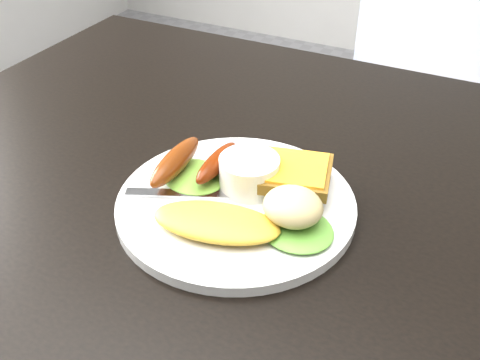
# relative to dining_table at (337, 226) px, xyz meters

# --- Properties ---
(dining_table) EXTENTS (1.20, 0.80, 0.04)m
(dining_table) POSITION_rel_dining_table_xyz_m (0.00, 0.00, 0.00)
(dining_table) COLOR black
(dining_table) RESTS_ON ground
(dining_chair) EXTENTS (0.50, 0.50, 0.05)m
(dining_chair) POSITION_rel_dining_table_xyz_m (-0.08, 0.80, -0.28)
(dining_chair) COLOR #A47863
(dining_chair) RESTS_ON ground
(plate) EXTENTS (0.26, 0.26, 0.01)m
(plate) POSITION_rel_dining_table_xyz_m (-0.10, -0.04, 0.03)
(plate) COLOR white
(plate) RESTS_ON dining_table
(lettuce_left) EXTENTS (0.09, 0.09, 0.01)m
(lettuce_left) POSITION_rel_dining_table_xyz_m (-0.16, -0.03, 0.04)
(lettuce_left) COLOR #519C23
(lettuce_left) RESTS_ON plate
(lettuce_right) EXTENTS (0.10, 0.10, 0.01)m
(lettuce_right) POSITION_rel_dining_table_xyz_m (-0.02, -0.07, 0.04)
(lettuce_right) COLOR #498B25
(lettuce_right) RESTS_ON plate
(omelette) EXTENTS (0.14, 0.09, 0.02)m
(omelette) POSITION_rel_dining_table_xyz_m (-0.10, -0.10, 0.04)
(omelette) COLOR #FEBD45
(omelette) RESTS_ON plate
(sausage_a) EXTENTS (0.03, 0.11, 0.03)m
(sausage_a) POSITION_rel_dining_table_xyz_m (-0.18, -0.03, 0.05)
(sausage_a) COLOR #6F3305
(sausage_a) RESTS_ON lettuce_left
(sausage_b) EXTENTS (0.02, 0.09, 0.02)m
(sausage_b) POSITION_rel_dining_table_xyz_m (-0.14, -0.02, 0.05)
(sausage_b) COLOR #6F2D07
(sausage_b) RESTS_ON lettuce_left
(ramekin) EXTENTS (0.08, 0.08, 0.04)m
(ramekin) POSITION_rel_dining_table_xyz_m (-0.10, -0.02, 0.05)
(ramekin) COLOR white
(ramekin) RESTS_ON plate
(toast_a) EXTENTS (0.08, 0.08, 0.01)m
(toast_a) POSITION_rel_dining_table_xyz_m (-0.08, 0.02, 0.04)
(toast_a) COLOR brown
(toast_a) RESTS_ON plate
(toast_b) EXTENTS (0.09, 0.09, 0.01)m
(toast_b) POSITION_rel_dining_table_xyz_m (-0.05, 0.00, 0.05)
(toast_b) COLOR brown
(toast_b) RESTS_ON toast_a
(potato_salad) EXTENTS (0.07, 0.07, 0.03)m
(potato_salad) POSITION_rel_dining_table_xyz_m (-0.03, -0.06, 0.06)
(potato_salad) COLOR beige
(potato_salad) RESTS_ON lettuce_right
(fork) EXTENTS (0.15, 0.08, 0.00)m
(fork) POSITION_rel_dining_table_xyz_m (-0.14, -0.06, 0.03)
(fork) COLOR #ADAFB7
(fork) RESTS_ON plate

